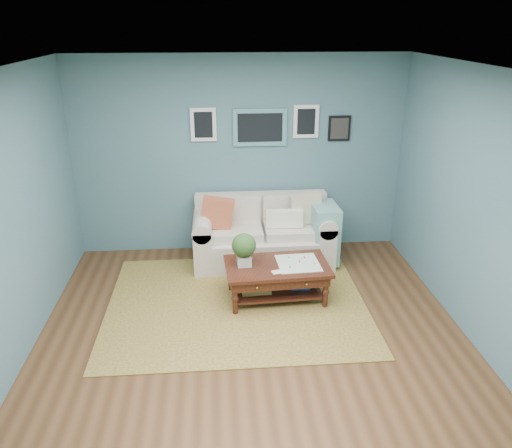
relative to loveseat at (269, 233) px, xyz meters
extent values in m
plane|color=brown|center=(-0.36, -2.03, -0.40)|extent=(5.00, 5.00, 0.00)
plane|color=white|center=(-0.36, -2.03, 2.30)|extent=(5.00, 5.00, 0.00)
cube|color=#476F77|center=(-0.36, 0.47, 0.95)|extent=(4.50, 0.02, 2.70)
cube|color=#476F77|center=(-0.36, -4.53, 0.95)|extent=(4.50, 0.02, 2.70)
cube|color=#476F77|center=(1.89, -2.03, 0.95)|extent=(0.02, 5.00, 2.70)
cube|color=#578D93|center=(-0.08, 0.45, 1.35)|extent=(0.72, 0.03, 0.50)
cube|color=black|center=(-0.08, 0.43, 1.35)|extent=(0.60, 0.01, 0.38)
cube|color=white|center=(-0.83, 0.45, 1.40)|extent=(0.34, 0.03, 0.44)
cube|color=white|center=(0.54, 0.45, 1.42)|extent=(0.34, 0.03, 0.44)
cube|color=black|center=(1.00, 0.45, 1.32)|extent=(0.30, 0.03, 0.34)
cube|color=brown|center=(-0.49, -1.11, -0.39)|extent=(2.99, 2.39, 0.01)
cube|color=beige|center=(-0.08, -0.04, -0.19)|extent=(1.38, 0.85, 0.41)
cube|color=beige|center=(-0.08, 0.29, 0.24)|extent=(1.81, 0.21, 0.47)
cube|color=beige|center=(-0.89, -0.04, -0.10)|extent=(0.23, 0.85, 0.60)
cube|color=beige|center=(0.72, -0.04, -0.10)|extent=(0.23, 0.85, 0.60)
cylinder|color=beige|center=(-0.89, -0.04, 0.20)|extent=(0.25, 0.85, 0.25)
cylinder|color=beige|center=(0.72, -0.04, 0.20)|extent=(0.25, 0.85, 0.25)
cube|color=beige|center=(-0.45, -0.09, 0.07)|extent=(0.70, 0.54, 0.13)
cube|color=beige|center=(0.29, -0.09, 0.07)|extent=(0.70, 0.54, 0.13)
cube|color=beige|center=(-0.45, 0.18, 0.31)|extent=(0.70, 0.12, 0.35)
cube|color=beige|center=(0.29, 0.18, 0.31)|extent=(0.70, 0.12, 0.35)
cube|color=#DC482C|center=(-0.69, -0.08, 0.35)|extent=(0.47, 0.17, 0.46)
cube|color=beige|center=(0.50, -0.02, 0.35)|extent=(0.46, 0.17, 0.45)
cube|color=white|center=(0.19, -0.13, 0.26)|extent=(0.49, 0.12, 0.23)
cube|color=#71A4A2|center=(0.72, -0.15, 0.05)|extent=(0.33, 0.53, 0.78)
cube|color=black|center=(-0.01, -1.04, 0.03)|extent=(1.24, 0.76, 0.04)
cube|color=black|center=(-0.01, -1.04, -0.05)|extent=(1.15, 0.68, 0.12)
cube|color=black|center=(-0.01, -1.04, -0.29)|extent=(1.05, 0.57, 0.03)
sphere|color=gold|center=(-0.28, -1.37, -0.05)|extent=(0.03, 0.03, 0.03)
sphere|color=gold|center=(0.28, -1.34, -0.05)|extent=(0.03, 0.03, 0.03)
cylinder|color=black|center=(-0.52, -1.33, -0.19)|extent=(0.06, 0.06, 0.41)
cylinder|color=black|center=(0.52, -1.28, -0.19)|extent=(0.06, 0.06, 0.41)
cylinder|color=black|center=(-0.55, -0.79, -0.19)|extent=(0.06, 0.06, 0.41)
cylinder|color=black|center=(0.49, -0.74, -0.19)|extent=(0.06, 0.06, 0.41)
cube|color=beige|center=(-0.40, -1.01, 0.11)|extent=(0.17, 0.17, 0.12)
sphere|color=#2B481C|center=(-0.40, -1.01, 0.30)|extent=(0.28, 0.28, 0.28)
cube|color=white|center=(0.24, -1.02, 0.06)|extent=(0.50, 0.50, 0.01)
cube|color=#A07F41|center=(-0.26, -1.05, -0.17)|extent=(0.35, 0.26, 0.20)
cube|color=#234B8C|center=(0.27, -1.00, -0.22)|extent=(0.25, 0.19, 0.11)
camera|label=1|loc=(-0.68, -6.16, 2.71)|focal=35.00mm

